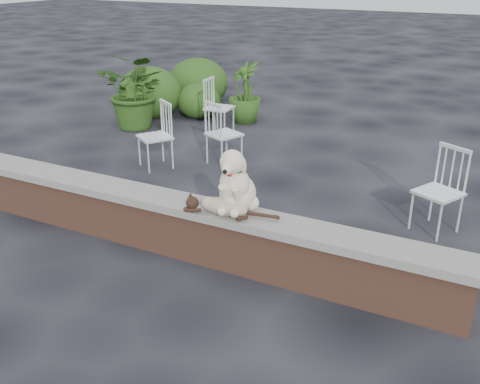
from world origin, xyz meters
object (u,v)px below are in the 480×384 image
at_px(dog, 238,178).
at_px(chair_b, 155,136).
at_px(chair_e, 219,107).
at_px(potted_plant_a, 136,91).
at_px(chair_c, 224,133).
at_px(chair_d, 438,191).
at_px(potted_plant_b, 245,92).
at_px(cat, 223,206).

xyz_separation_m(dog, chair_b, (-2.29, 1.87, -0.43)).
relative_size(chair_e, potted_plant_a, 0.71).
relative_size(chair_c, potted_plant_a, 0.71).
height_order(chair_e, chair_d, same).
height_order(chair_c, potted_plant_b, potted_plant_b).
xyz_separation_m(dog, chair_e, (-2.27, 3.73, -0.43)).
bearing_deg(chair_e, chair_b, 176.25).
relative_size(chair_c, potted_plant_b, 0.85).
xyz_separation_m(chair_b, chair_c, (0.81, 0.56, 0.00)).
xyz_separation_m(cat, chair_c, (-1.40, 2.59, -0.20)).
bearing_deg(chair_c, potted_plant_a, 1.36).
relative_size(cat, chair_e, 1.13).
relative_size(chair_e, chair_d, 1.00).
distance_m(cat, potted_plant_b, 5.19).
distance_m(chair_e, chair_d, 4.41).
distance_m(chair_e, chair_b, 1.86).
bearing_deg(potted_plant_b, chair_e, -93.91).
xyz_separation_m(chair_b, chair_d, (3.88, -0.27, 0.00)).
relative_size(dog, chair_d, 0.69).
height_order(chair_e, chair_c, same).
height_order(cat, potted_plant_b, potted_plant_b).
distance_m(dog, potted_plant_a, 5.03).
bearing_deg(chair_c, dog, 145.28).
xyz_separation_m(potted_plant_a, potted_plant_b, (1.51, 1.21, -0.12)).
bearing_deg(chair_b, cat, -9.24).
relative_size(chair_e, chair_b, 1.00).
bearing_deg(chair_c, chair_d, -171.04).
relative_size(cat, chair_c, 1.13).
bearing_deg(chair_d, dog, -107.66).
bearing_deg(potted_plant_a, chair_e, 13.68).
xyz_separation_m(chair_e, chair_d, (3.87, -2.12, 0.00)).
height_order(chair_d, potted_plant_b, potted_plant_b).
height_order(cat, chair_c, chair_c).
bearing_deg(cat, chair_c, 112.23).
bearing_deg(cat, chair_e, 113.35).
distance_m(chair_b, chair_c, 0.99).
bearing_deg(chair_b, chair_c, 68.09).
bearing_deg(chair_e, chair_d, -122.09).
height_order(chair_b, chair_d, same).
relative_size(cat, chair_b, 1.13).
xyz_separation_m(cat, potted_plant_a, (-3.64, 3.53, -0.00)).
bearing_deg(chair_b, potted_plant_b, 121.76).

